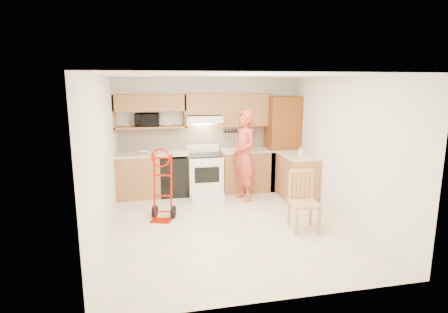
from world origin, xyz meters
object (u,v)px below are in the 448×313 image
object	(u,v)px
microwave	(147,120)
range	(205,172)
hand_truck	(162,188)
person	(244,156)
dining_chair	(304,202)

from	to	relation	value
microwave	range	size ratio (longest dim) A/B	0.47
hand_truck	person	bearing A→B (deg)	43.21
person	dining_chair	world-z (taller)	person
microwave	person	xyz separation A→B (m)	(1.90, -0.80, -0.69)
range	hand_truck	world-z (taller)	hand_truck
microwave	dining_chair	world-z (taller)	microwave
dining_chair	person	bearing A→B (deg)	111.52
dining_chair	hand_truck	bearing A→B (deg)	160.88
person	hand_truck	xyz separation A→B (m)	(-1.70, -0.79, -0.36)
person	dining_chair	size ratio (longest dim) A/B	1.90
microwave	range	xyz separation A→B (m)	(1.16, -0.35, -1.10)
hand_truck	dining_chair	size ratio (longest dim) A/B	1.18
hand_truck	dining_chair	world-z (taller)	hand_truck
range	person	bearing A→B (deg)	-31.18
range	person	world-z (taller)	person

